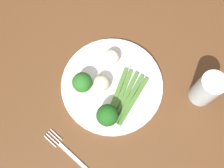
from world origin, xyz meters
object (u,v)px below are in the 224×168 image
object	(u,v)px
cauliflower_front	(102,83)
fork	(68,152)
cauliflower_near_center	(111,57)
plate	(112,85)
broccoli_right	(107,115)
water_glass	(207,89)
dining_table	(110,91)
asparagus_bundle	(125,97)
broccoli_outer_edge	(82,83)

from	to	relation	value
cauliflower_front	fork	distance (m)	0.21
cauliflower_near_center	fork	world-z (taller)	cauliflower_near_center
plate	broccoli_right	size ratio (longest dim) A/B	4.04
cauliflower_near_center	water_glass	world-z (taller)	water_glass
dining_table	asparagus_bundle	size ratio (longest dim) A/B	9.29
water_glass	fork	bearing A→B (deg)	144.62
cauliflower_front	water_glass	size ratio (longest dim) A/B	0.39
plate	fork	distance (m)	0.22
broccoli_outer_edge	fork	bearing A→B (deg)	-160.28
cauliflower_near_center	cauliflower_front	bearing A→B (deg)	-167.81
fork	water_glass	world-z (taller)	water_glass
asparagus_bundle	fork	size ratio (longest dim) A/B	0.96
plate	cauliflower_near_center	world-z (taller)	cauliflower_near_center
plate	cauliflower_near_center	distance (m)	0.08
plate	cauliflower_front	size ratio (longest dim) A/B	6.07
dining_table	asparagus_bundle	world-z (taller)	asparagus_bundle
broccoli_outer_edge	fork	distance (m)	0.19
fork	broccoli_right	bearing A→B (deg)	-98.56
plate	water_glass	bearing A→B (deg)	-64.97
broccoli_right	cauliflower_front	bearing A→B (deg)	41.55
cauliflower_front	fork	bearing A→B (deg)	-174.49
asparagus_bundle	cauliflower_front	world-z (taller)	cauliflower_front
plate	water_glass	world-z (taller)	water_glass
asparagus_bundle	broccoli_outer_edge	size ratio (longest dim) A/B	2.35
dining_table	plate	world-z (taller)	plate
cauliflower_front	cauliflower_near_center	distance (m)	0.08
asparagus_bundle	fork	bearing A→B (deg)	160.11
asparagus_bundle	cauliflower_front	size ratio (longest dim) A/B	3.32
fork	water_glass	distance (m)	0.41
cauliflower_near_center	dining_table	bearing A→B (deg)	-151.85
cauliflower_near_center	water_glass	bearing A→B (deg)	-80.78
fork	cauliflower_near_center	bearing A→B (deg)	-72.78
broccoli_right	asparagus_bundle	bearing A→B (deg)	-8.43
plate	dining_table	bearing A→B (deg)	59.56
broccoli_right	cauliflower_near_center	size ratio (longest dim) A/B	1.59
broccoli_outer_edge	cauliflower_front	bearing A→B (deg)	-55.47
broccoli_outer_edge	plate	bearing A→B (deg)	-54.02
broccoli_outer_edge	asparagus_bundle	bearing A→B (deg)	-73.97
asparagus_bundle	fork	xyz separation A→B (m)	(-0.21, 0.05, -0.02)
dining_table	cauliflower_front	xyz separation A→B (m)	(-0.02, 0.01, 0.13)
plate	broccoli_outer_edge	distance (m)	0.09
cauliflower_near_center	plate	bearing A→B (deg)	-147.53
cauliflower_front	asparagus_bundle	bearing A→B (deg)	-86.70
broccoli_outer_edge	cauliflower_near_center	size ratio (longest dim) A/B	1.50
broccoli_outer_edge	broccoli_right	size ratio (longest dim) A/B	0.94
broccoli_outer_edge	cauliflower_front	world-z (taller)	broccoli_outer_edge
dining_table	broccoli_outer_edge	bearing A→B (deg)	133.42
dining_table	asparagus_bundle	distance (m)	0.13
broccoli_outer_edge	cauliflower_near_center	distance (m)	0.11
fork	water_glass	xyz separation A→B (m)	(0.33, -0.23, 0.06)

